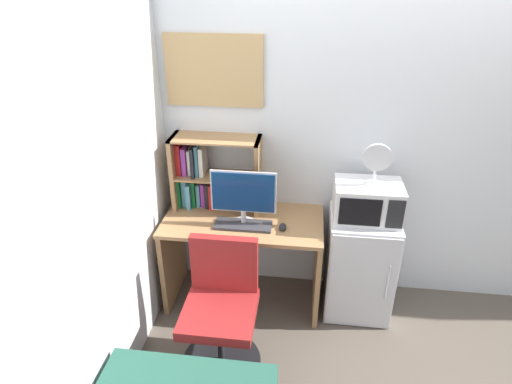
% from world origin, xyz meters
% --- Properties ---
extents(wall_back, '(6.40, 0.04, 2.60)m').
position_xyz_m(wall_back, '(0.40, 0.02, 1.30)').
color(wall_back, silver).
rests_on(wall_back, ground_plane).
extents(wall_left, '(0.04, 4.40, 2.60)m').
position_xyz_m(wall_left, '(-1.62, -1.60, 1.30)').
color(wall_left, silver).
rests_on(wall_left, ground_plane).
extents(desk, '(1.17, 0.59, 0.74)m').
position_xyz_m(desk, '(-0.96, -0.30, 0.51)').
color(desk, '#997047').
rests_on(desk, ground_plane).
extents(hutch_bookshelf, '(0.66, 0.25, 0.56)m').
position_xyz_m(hutch_bookshelf, '(-1.28, -0.11, 1.02)').
color(hutch_bookshelf, '#997047').
rests_on(hutch_bookshelf, desk).
extents(monitor, '(0.46, 0.18, 0.42)m').
position_xyz_m(monitor, '(-0.95, -0.36, 0.98)').
color(monitor, '#B7B7BC').
rests_on(monitor, desk).
extents(keyboard, '(0.41, 0.15, 0.02)m').
position_xyz_m(keyboard, '(-0.95, -0.39, 0.75)').
color(keyboard, '#333338').
rests_on(keyboard, desk).
extents(computer_mouse, '(0.05, 0.10, 0.04)m').
position_xyz_m(computer_mouse, '(-0.66, -0.39, 0.76)').
color(computer_mouse, black).
rests_on(computer_mouse, desk).
extents(mini_fridge, '(0.49, 0.49, 0.81)m').
position_xyz_m(mini_fridge, '(-0.09, -0.28, 0.41)').
color(mini_fridge, silver).
rests_on(mini_fridge, ground_plane).
extents(microwave, '(0.46, 0.33, 0.26)m').
position_xyz_m(microwave, '(-0.09, -0.28, 0.94)').
color(microwave, silver).
rests_on(microwave, mini_fridge).
extents(desk_fan, '(0.19, 0.11, 0.30)m').
position_xyz_m(desk_fan, '(-0.06, -0.28, 1.25)').
color(desk_fan, silver).
rests_on(desk_fan, microwave).
extents(desk_chair, '(0.53, 0.53, 0.89)m').
position_xyz_m(desk_chair, '(-1.02, -0.92, 0.38)').
color(desk_chair, black).
rests_on(desk_chair, ground_plane).
extents(wall_corkboard, '(0.69, 0.02, 0.50)m').
position_xyz_m(wall_corkboard, '(-1.20, -0.01, 1.75)').
color(wall_corkboard, tan).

